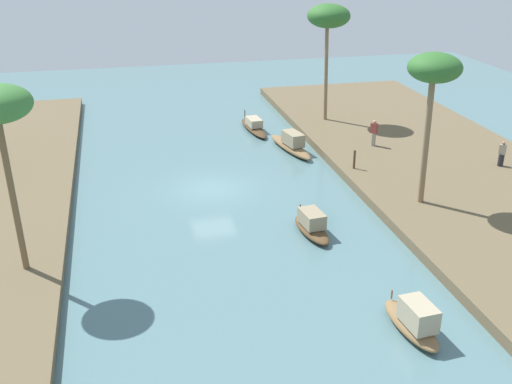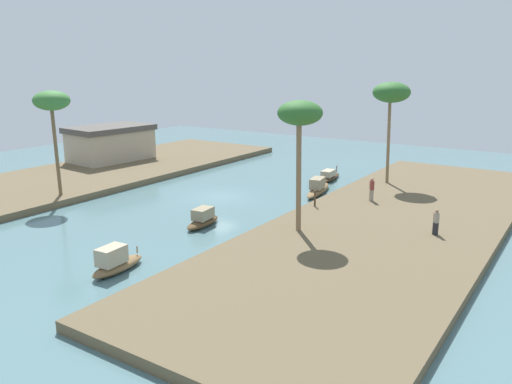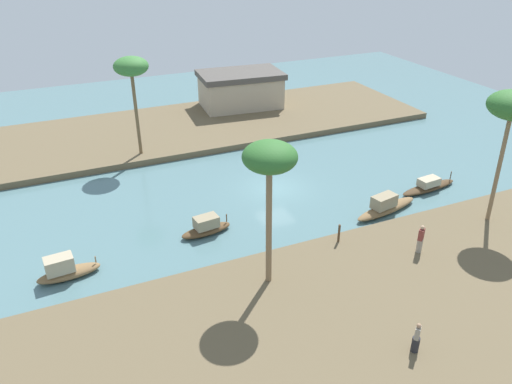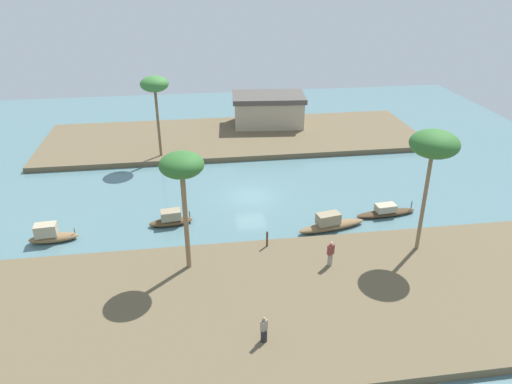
{
  "view_description": "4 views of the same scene",
  "coord_description": "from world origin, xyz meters",
  "px_view_note": "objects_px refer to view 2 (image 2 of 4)",
  "views": [
    {
      "loc": [
        -32.25,
        4.92,
        13.91
      ],
      "look_at": [
        -2.34,
        -2.03,
        0.6
      ],
      "focal_mm": 43.15,
      "sensor_mm": 36.0,
      "label": 1
    },
    {
      "loc": [
        -31.87,
        -24.71,
        10.44
      ],
      "look_at": [
        -0.43,
        -3.89,
        1.01
      ],
      "focal_mm": 36.35,
      "sensor_mm": 36.0,
      "label": 2
    },
    {
      "loc": [
        -14.6,
        -29.55,
        17.09
      ],
      "look_at": [
        -2.28,
        -1.63,
        0.97
      ],
      "focal_mm": 35.2,
      "sensor_mm": 36.0,
      "label": 3
    },
    {
      "loc": [
        -4.61,
        -35.65,
        18.41
      ],
      "look_at": [
        0.36,
        -0.65,
        0.73
      ],
      "focal_mm": 33.05,
      "sensor_mm": 36.0,
      "label": 4
    }
  ],
  "objects_px": {
    "sampan_with_red_awning": "(115,262)",
    "person_on_near_bank": "(436,224)",
    "sampan_upstream_small": "(318,188)",
    "mooring_post": "(315,199)",
    "palm_tree_left_far": "(391,94)",
    "riverside_building": "(111,143)",
    "sampan_near_left_bank": "(328,177)",
    "person_by_mooring": "(372,190)",
    "sampan_downstream_large": "(203,219)",
    "palm_tree_left_near": "(300,117)",
    "palm_tree_right_tall": "(52,103)"
  },
  "relations": [
    {
      "from": "palm_tree_left_near",
      "to": "riverside_building",
      "type": "relative_size",
      "value": 0.89
    },
    {
      "from": "sampan_downstream_large",
      "to": "riverside_building",
      "type": "bearing_deg",
      "value": 56.03
    },
    {
      "from": "sampan_with_red_awning",
      "to": "sampan_downstream_large",
      "type": "bearing_deg",
      "value": 3.38
    },
    {
      "from": "sampan_with_red_awning",
      "to": "palm_tree_left_far",
      "type": "bearing_deg",
      "value": -16.19
    },
    {
      "from": "palm_tree_left_far",
      "to": "sampan_downstream_large",
      "type": "bearing_deg",
      "value": 159.21
    },
    {
      "from": "sampan_downstream_large",
      "to": "palm_tree_right_tall",
      "type": "xyz_separation_m",
      "value": [
        -1.21,
        13.19,
        7.1
      ]
    },
    {
      "from": "sampan_upstream_small",
      "to": "person_on_near_bank",
      "type": "distance_m",
      "value": 13.17
    },
    {
      "from": "sampan_downstream_large",
      "to": "riverside_building",
      "type": "height_order",
      "value": "riverside_building"
    },
    {
      "from": "sampan_with_red_awning",
      "to": "person_on_near_bank",
      "type": "distance_m",
      "value": 18.4
    },
    {
      "from": "sampan_downstream_large",
      "to": "person_by_mooring",
      "type": "height_order",
      "value": "person_by_mooring"
    },
    {
      "from": "sampan_near_left_bank",
      "to": "person_by_mooring",
      "type": "xyz_separation_m",
      "value": [
        -6.52,
        -6.63,
        1.03
      ]
    },
    {
      "from": "palm_tree_left_far",
      "to": "person_by_mooring",
      "type": "bearing_deg",
      "value": -169.52
    },
    {
      "from": "sampan_with_red_awning",
      "to": "sampan_upstream_small",
      "type": "bearing_deg",
      "value": -7.97
    },
    {
      "from": "sampan_upstream_small",
      "to": "mooring_post",
      "type": "height_order",
      "value": "mooring_post"
    },
    {
      "from": "palm_tree_right_tall",
      "to": "sampan_downstream_large",
      "type": "bearing_deg",
      "value": -84.74
    },
    {
      "from": "sampan_with_red_awning",
      "to": "person_on_near_bank",
      "type": "xyz_separation_m",
      "value": [
        13.56,
        -12.42,
        0.64
      ]
    },
    {
      "from": "sampan_upstream_small",
      "to": "palm_tree_left_far",
      "type": "relative_size",
      "value": 0.65
    },
    {
      "from": "sampan_downstream_large",
      "to": "person_on_near_bank",
      "type": "xyz_separation_m",
      "value": [
        5.05,
        -13.62,
        0.72
      ]
    },
    {
      "from": "riverside_building",
      "to": "palm_tree_left_far",
      "type": "bearing_deg",
      "value": -73.4
    },
    {
      "from": "person_by_mooring",
      "to": "mooring_post",
      "type": "distance_m",
      "value": 4.6
    },
    {
      "from": "sampan_downstream_large",
      "to": "palm_tree_left_far",
      "type": "xyz_separation_m",
      "value": [
        16.79,
        -6.38,
        7.52
      ]
    },
    {
      "from": "mooring_post",
      "to": "sampan_with_red_awning",
      "type": "bearing_deg",
      "value": 166.66
    },
    {
      "from": "sampan_with_red_awning",
      "to": "person_on_near_bank",
      "type": "bearing_deg",
      "value": -47.11
    },
    {
      "from": "palm_tree_right_tall",
      "to": "riverside_building",
      "type": "distance_m",
      "value": 15.62
    },
    {
      "from": "sampan_upstream_small",
      "to": "person_on_near_bank",
      "type": "height_order",
      "value": "person_on_near_bank"
    },
    {
      "from": "sampan_near_left_bank",
      "to": "person_on_near_bank",
      "type": "bearing_deg",
      "value": -138.13
    },
    {
      "from": "person_by_mooring",
      "to": "riverside_building",
      "type": "distance_m",
      "value": 28.91
    },
    {
      "from": "palm_tree_right_tall",
      "to": "riverside_building",
      "type": "xyz_separation_m",
      "value": [
        12.28,
        8.12,
        -5.21
      ]
    },
    {
      "from": "person_on_near_bank",
      "to": "palm_tree_left_far",
      "type": "xyz_separation_m",
      "value": [
        11.74,
        7.24,
        6.8
      ]
    },
    {
      "from": "palm_tree_left_near",
      "to": "palm_tree_left_far",
      "type": "height_order",
      "value": "palm_tree_left_far"
    },
    {
      "from": "person_on_near_bank",
      "to": "palm_tree_left_far",
      "type": "relative_size",
      "value": 0.18
    },
    {
      "from": "sampan_downstream_large",
      "to": "person_by_mooring",
      "type": "bearing_deg",
      "value": -42.8
    },
    {
      "from": "sampan_upstream_small",
      "to": "riverside_building",
      "type": "height_order",
      "value": "riverside_building"
    },
    {
      "from": "person_by_mooring",
      "to": "palm_tree_left_near",
      "type": "height_order",
      "value": "palm_tree_left_near"
    },
    {
      "from": "sampan_upstream_small",
      "to": "person_by_mooring",
      "type": "distance_m",
      "value": 5.49
    },
    {
      "from": "sampan_upstream_small",
      "to": "palm_tree_right_tall",
      "type": "distance_m",
      "value": 21.57
    },
    {
      "from": "sampan_with_red_awning",
      "to": "sampan_upstream_small",
      "type": "height_order",
      "value": "sampan_with_red_awning"
    },
    {
      "from": "sampan_upstream_small",
      "to": "riverside_building",
      "type": "relative_size",
      "value": 0.62
    },
    {
      "from": "palm_tree_left_near",
      "to": "palm_tree_right_tall",
      "type": "relative_size",
      "value": 0.99
    },
    {
      "from": "sampan_upstream_small",
      "to": "mooring_post",
      "type": "xyz_separation_m",
      "value": [
        -5.24,
        -2.4,
        0.62
      ]
    },
    {
      "from": "sampan_with_red_awning",
      "to": "palm_tree_right_tall",
      "type": "xyz_separation_m",
      "value": [
        7.29,
        14.39,
        7.02
      ]
    },
    {
      "from": "sampan_upstream_small",
      "to": "palm_tree_right_tall",
      "type": "bearing_deg",
      "value": 118.8
    },
    {
      "from": "sampan_downstream_large",
      "to": "mooring_post",
      "type": "xyz_separation_m",
      "value": [
        6.66,
        -4.79,
        0.64
      ]
    },
    {
      "from": "sampan_upstream_small",
      "to": "sampan_with_red_awning",
      "type": "bearing_deg",
      "value": 165.35
    },
    {
      "from": "mooring_post",
      "to": "sampan_near_left_bank",
      "type": "bearing_deg",
      "value": 20.73
    },
    {
      "from": "sampan_with_red_awning",
      "to": "palm_tree_left_far",
      "type": "height_order",
      "value": "palm_tree_left_far"
    },
    {
      "from": "riverside_building",
      "to": "person_on_near_bank",
      "type": "bearing_deg",
      "value": -94.85
    },
    {
      "from": "palm_tree_left_far",
      "to": "palm_tree_right_tall",
      "type": "xyz_separation_m",
      "value": [
        -18.01,
        19.57,
        -0.42
      ]
    },
    {
      "from": "sampan_near_left_bank",
      "to": "riverside_building",
      "type": "distance_m",
      "value": 23.08
    },
    {
      "from": "person_by_mooring",
      "to": "riverside_building",
      "type": "xyz_separation_m",
      "value": [
        0.75,
        28.89,
        0.98
      ]
    }
  ]
}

